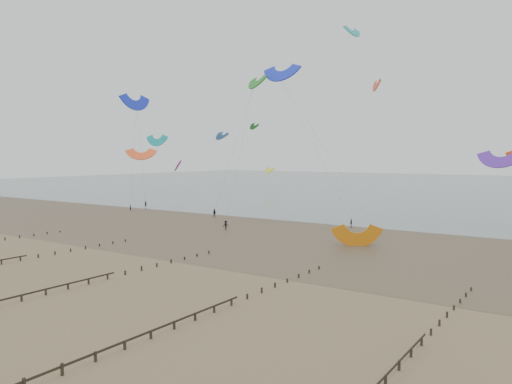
% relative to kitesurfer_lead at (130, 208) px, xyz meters
% --- Properties ---
extents(ground, '(500.00, 500.00, 0.00)m').
position_rel_kitesurfer_lead_xyz_m(ground, '(49.57, -44.88, -0.76)').
color(ground, brown).
rests_on(ground, ground).
extents(sea_and_shore, '(500.00, 665.00, 0.03)m').
position_rel_kitesurfer_lead_xyz_m(sea_and_shore, '(45.49, -10.48, -0.75)').
color(sea_and_shore, '#475654').
rests_on(sea_and_shore, ground).
extents(groynes, '(72.16, 50.16, 1.00)m').
position_rel_kitesurfer_lead_xyz_m(groynes, '(53.57, -63.93, -0.28)').
color(groynes, black).
rests_on(groynes, ground).
extents(kitesurfer_lead, '(0.64, 0.53, 1.51)m').
position_rel_kitesurfer_lead_xyz_m(kitesurfer_lead, '(0.00, 0.00, 0.00)').
color(kitesurfer_lead, black).
rests_on(kitesurfer_lead, ground).
extents(kitesurfers, '(116.40, 31.52, 1.88)m').
position_rel_kitesurfer_lead_xyz_m(kitesurfers, '(60.67, 1.21, 0.12)').
color(kitesurfers, black).
rests_on(kitesurfers, ground).
extents(grounded_kite, '(8.61, 8.21, 3.75)m').
position_rel_kitesurfer_lead_xyz_m(grounded_kite, '(69.06, -14.71, -0.76)').
color(grounded_kite, orange).
rests_on(grounded_kite, ground).
extents(kites_airborne, '(231.08, 119.00, 40.70)m').
position_rel_kitesurfer_lead_xyz_m(kites_airborne, '(31.08, 38.80, 19.95)').
color(kites_airborne, '#8F0D59').
rests_on(kites_airborne, ground).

